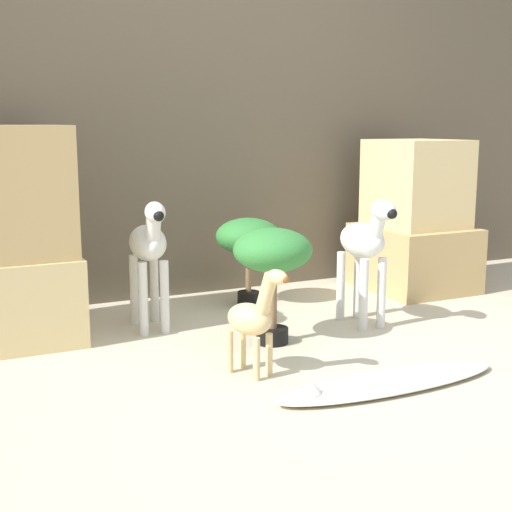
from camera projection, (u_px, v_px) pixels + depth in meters
ground_plane at (348, 371)px, 3.08m from camera, size 14.00×14.00×0.00m
wall_back at (202, 116)px, 4.36m from camera, size 6.40×0.08×2.20m
rock_pillar_left at (9, 238)px, 3.46m from camera, size 0.60×0.67×1.05m
rock_pillar_right at (415, 223)px, 4.54m from camera, size 0.60×0.67×0.95m
zebra_right at (365, 245)px, 3.70m from camera, size 0.19×0.45×0.68m
zebra_left at (149, 248)px, 3.62m from camera, size 0.21×0.45×0.68m
giraffe_figurine at (253, 318)px, 2.98m from camera, size 0.21×0.32×0.48m
potted_palm_front at (273, 256)px, 3.40m from camera, size 0.38×0.38×0.57m
potted_palm_back at (248, 239)px, 4.14m from camera, size 0.38×0.38×0.51m
surfboard at (388, 382)px, 2.89m from camera, size 1.04×0.26×0.09m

